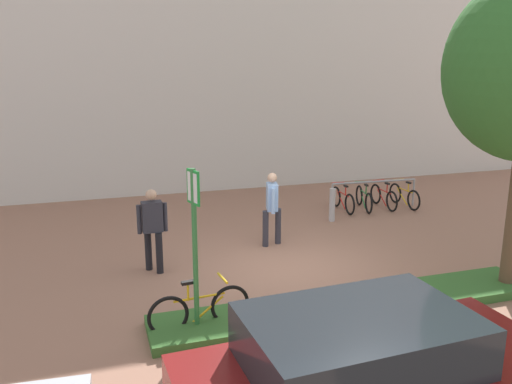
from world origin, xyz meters
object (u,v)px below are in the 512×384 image
object	(u,v)px
person_suited_dark	(153,225)
car_maroon_wagon	(368,379)
bike_rack_cluster	(374,197)
bollard_steel	(332,205)
person_shirt_blue	(272,204)
parking_sign_post	(194,229)
bike_at_sign	(200,309)

from	to	relation	value
person_suited_dark	car_maroon_wagon	size ratio (longest dim) A/B	0.39
bike_rack_cluster	car_maroon_wagon	world-z (taller)	car_maroon_wagon
bollard_steel	person_shirt_blue	xyz separation A→B (m)	(-2.18, -1.33, 0.53)
person_suited_dark	car_maroon_wagon	world-z (taller)	person_suited_dark
person_shirt_blue	car_maroon_wagon	distance (m)	6.62
car_maroon_wagon	person_shirt_blue	bearing A→B (deg)	79.85
parking_sign_post	bollard_steel	world-z (taller)	parking_sign_post
parking_sign_post	bike_rack_cluster	distance (m)	8.68
parking_sign_post	bike_at_sign	size ratio (longest dim) A/B	1.57
bike_at_sign	person_shirt_blue	world-z (taller)	person_shirt_blue
bike_rack_cluster	person_shirt_blue	size ratio (longest dim) A/B	1.54
bike_rack_cluster	bollard_steel	distance (m)	1.91
parking_sign_post	car_maroon_wagon	world-z (taller)	parking_sign_post
person_shirt_blue	car_maroon_wagon	size ratio (longest dim) A/B	0.39
parking_sign_post	bollard_steel	distance (m)	6.89
person_shirt_blue	bollard_steel	bearing A→B (deg)	31.31
bollard_steel	car_maroon_wagon	xyz separation A→B (m)	(-3.35, -7.84, 0.31)
bollard_steel	person_suited_dark	size ratio (longest dim) A/B	0.52
bike_rack_cluster	person_suited_dark	bearing A→B (deg)	-156.46
bike_at_sign	person_suited_dark	xyz separation A→B (m)	(-0.40, 2.67, 0.63)
bike_rack_cluster	car_maroon_wagon	distance (m)	10.03
person_suited_dark	person_shirt_blue	world-z (taller)	same
bike_at_sign	bollard_steel	bearing A→B (deg)	46.21
parking_sign_post	person_shirt_blue	xyz separation A→B (m)	(2.49, 3.58, -0.73)
bike_at_sign	person_suited_dark	bearing A→B (deg)	98.45
parking_sign_post	car_maroon_wagon	xyz separation A→B (m)	(1.33, -2.94, -0.96)
parking_sign_post	bike_at_sign	world-z (taller)	parking_sign_post
bike_at_sign	car_maroon_wagon	xyz separation A→B (m)	(1.26, -3.04, 0.41)
bike_rack_cluster	car_maroon_wagon	bearing A→B (deg)	-120.43
bike_at_sign	car_maroon_wagon	world-z (taller)	car_maroon_wagon
car_maroon_wagon	bollard_steel	bearing A→B (deg)	66.87
person_suited_dark	parking_sign_post	bearing A→B (deg)	-83.27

